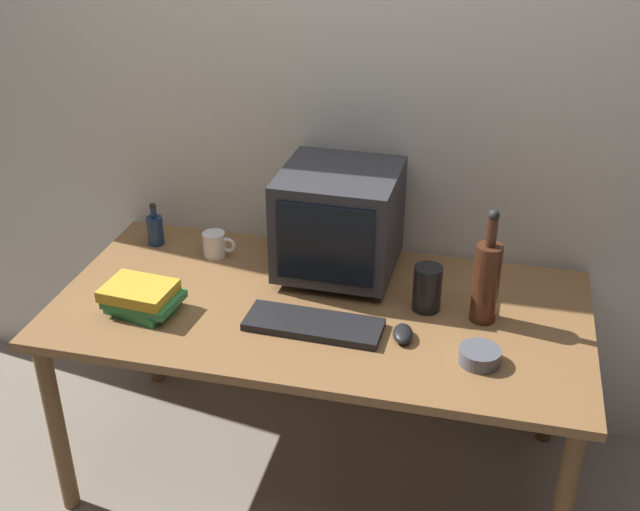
% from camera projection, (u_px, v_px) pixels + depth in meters
% --- Properties ---
extents(ground_plane, '(6.00, 6.00, 0.00)m').
position_uv_depth(ground_plane, '(320.00, 469.00, 2.85)').
color(ground_plane, gray).
extents(back_wall, '(4.00, 0.08, 2.50)m').
position_uv_depth(back_wall, '(354.00, 94.00, 2.67)').
color(back_wall, silver).
rests_on(back_wall, ground).
extents(desk, '(1.70, 0.85, 0.70)m').
position_uv_depth(desk, '(320.00, 324.00, 2.55)').
color(desk, olive).
rests_on(desk, ground).
extents(crt_monitor, '(0.39, 0.39, 0.37)m').
position_uv_depth(crt_monitor, '(339.00, 221.00, 2.62)').
color(crt_monitor, '#333338').
rests_on(crt_monitor, desk).
extents(keyboard, '(0.42, 0.16, 0.02)m').
position_uv_depth(keyboard, '(314.00, 325.00, 2.40)').
color(keyboard, black).
rests_on(keyboard, desk).
extents(computer_mouse, '(0.07, 0.11, 0.04)m').
position_uv_depth(computer_mouse, '(403.00, 334.00, 2.34)').
color(computer_mouse, black).
rests_on(computer_mouse, desk).
extents(bottle_tall, '(0.08, 0.08, 0.37)m').
position_uv_depth(bottle_tall, '(486.00, 280.00, 2.38)').
color(bottle_tall, '#472314').
rests_on(bottle_tall, desk).
extents(bottle_short, '(0.06, 0.06, 0.16)m').
position_uv_depth(bottle_short, '(155.00, 229.00, 2.86)').
color(bottle_short, navy).
rests_on(bottle_short, desk).
extents(book_stack, '(0.24, 0.19, 0.09)m').
position_uv_depth(book_stack, '(141.00, 298.00, 2.46)').
color(book_stack, '#33894C').
rests_on(book_stack, desk).
extents(mug, '(0.12, 0.08, 0.09)m').
position_uv_depth(mug, '(215.00, 244.00, 2.79)').
color(mug, white).
rests_on(mug, desk).
extents(cd_spindle, '(0.12, 0.12, 0.04)m').
position_uv_depth(cd_spindle, '(480.00, 356.00, 2.24)').
color(cd_spindle, '#595B66').
rests_on(cd_spindle, desk).
extents(metal_canister, '(0.09, 0.09, 0.15)m').
position_uv_depth(metal_canister, '(427.00, 288.00, 2.46)').
color(metal_canister, black).
rests_on(metal_canister, desk).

